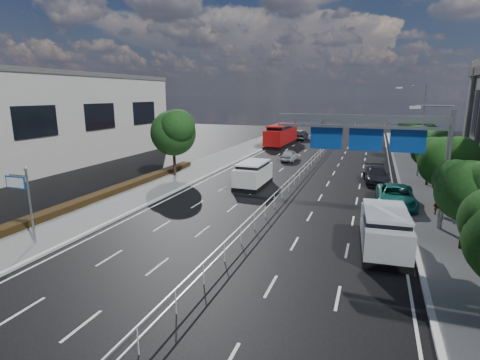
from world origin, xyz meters
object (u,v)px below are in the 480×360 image
(toilet_sign, at_px, (22,192))
(white_minivan, at_px, (253,174))
(parked_car_teal, at_px, (396,197))
(parked_car_dark, at_px, (376,175))
(near_car_dark, at_px, (301,135))
(pedestrian_a, at_px, (439,202))
(silver_minivan, at_px, (384,231))
(red_bus, at_px, (281,135))
(pedestrian_b, at_px, (452,179))
(near_car_silver, at_px, (290,155))
(overhead_gantry, at_px, (379,135))

(toilet_sign, relative_size, white_minivan, 0.84)
(parked_car_teal, bearing_deg, toilet_sign, -145.30)
(parked_car_teal, distance_m, parked_car_dark, 7.58)
(white_minivan, height_order, near_car_dark, white_minivan)
(white_minivan, distance_m, pedestrian_a, 14.78)
(silver_minivan, bearing_deg, red_bus, 107.26)
(toilet_sign, bearing_deg, pedestrian_a, 30.64)
(pedestrian_b, bearing_deg, near_car_dark, -46.21)
(toilet_sign, height_order, red_bus, toilet_sign)
(near_car_dark, xyz_separation_m, pedestrian_a, (16.76, -39.50, 0.19))
(toilet_sign, distance_m, parked_car_teal, 24.06)
(white_minivan, relative_size, pedestrian_a, 2.93)
(near_car_silver, height_order, pedestrian_a, pedestrian_a)
(overhead_gantry, bearing_deg, parked_car_dark, 88.99)
(white_minivan, xyz_separation_m, pedestrian_a, (14.28, -3.81, -0.08))
(white_minivan, height_order, near_car_silver, white_minivan)
(parked_car_teal, bearing_deg, silver_minivan, -98.06)
(overhead_gantry, distance_m, white_minivan, 12.95)
(white_minivan, relative_size, near_car_dark, 1.02)
(toilet_sign, distance_m, pedestrian_a, 25.46)
(white_minivan, relative_size, near_car_silver, 1.29)
(pedestrian_b, bearing_deg, pedestrian_a, 88.27)
(silver_minivan, height_order, pedestrian_b, silver_minivan)
(parked_car_teal, bearing_deg, parked_car_dark, 98.47)
(pedestrian_a, bearing_deg, near_car_silver, -59.79)
(white_minivan, bearing_deg, pedestrian_b, 13.95)
(red_bus, relative_size, near_car_dark, 2.25)
(toilet_sign, bearing_deg, pedestrian_b, 40.93)
(parked_car_dark, bearing_deg, parked_car_teal, -85.82)
(overhead_gantry, xyz_separation_m, pedestrian_a, (4.15, 2.89, -4.59))
(near_car_silver, bearing_deg, red_bus, -67.95)
(near_car_dark, relative_size, parked_car_dark, 0.99)
(toilet_sign, bearing_deg, parked_car_teal, 36.54)
(pedestrian_a, distance_m, pedestrian_b, 8.06)
(overhead_gantry, height_order, parked_car_teal, overhead_gantry)
(white_minivan, xyz_separation_m, pedestrian_b, (16.34, 3.97, -0.05))
(white_minivan, xyz_separation_m, near_car_dark, (-2.49, 35.69, -0.26))
(red_bus, distance_m, parked_car_teal, 33.72)
(red_bus, height_order, parked_car_dark, red_bus)
(near_car_dark, xyz_separation_m, parked_car_teal, (14.18, -38.18, -0.04))
(parked_car_dark, height_order, pedestrian_a, pedestrian_a)
(red_bus, xyz_separation_m, parked_car_teal, (15.80, -29.77, -0.97))
(red_bus, bearing_deg, parked_car_dark, -55.78)
(near_car_dark, bearing_deg, silver_minivan, 106.33)
(pedestrian_a, bearing_deg, near_car_dark, -74.92)
(overhead_gantry, height_order, near_car_silver, overhead_gantry)
(silver_minivan, bearing_deg, overhead_gantry, 94.31)
(red_bus, distance_m, pedestrian_a, 36.14)
(toilet_sign, xyz_separation_m, pedestrian_a, (21.84, 12.94, -1.93))
(silver_minivan, bearing_deg, pedestrian_b, 65.64)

